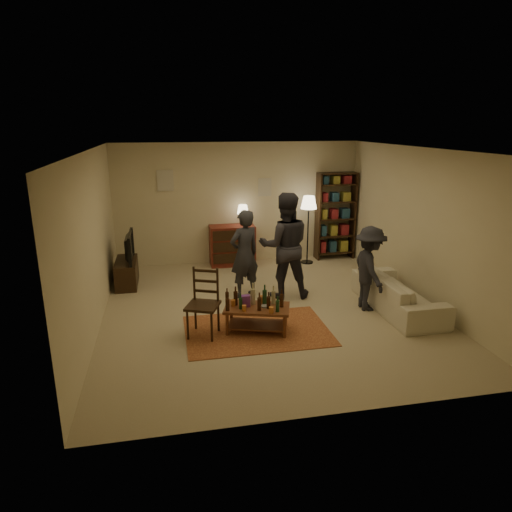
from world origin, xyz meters
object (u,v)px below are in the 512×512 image
object	(u,v)px
coffee_table	(256,308)
floor_lamp	(309,207)
tv_stand	(127,266)
bookshelf	(335,215)
sofa	(398,292)
dining_chair	(204,300)
person_by_sofa	(369,269)
person_right	(285,246)
person_left	(244,254)
dresser	(233,244)

from	to	relation	value
coffee_table	floor_lamp	size ratio (longest dim) A/B	0.71
tv_stand	bookshelf	size ratio (longest dim) A/B	0.52
bookshelf	sofa	distance (m)	3.26
dining_chair	person_by_sofa	bearing A→B (deg)	30.85
coffee_table	sofa	world-z (taller)	coffee_table
coffee_table	bookshelf	size ratio (longest dim) A/B	0.54
floor_lamp	person_right	xyz separation A→B (m)	(-1.05, -1.91, -0.33)
person_left	dresser	bearing A→B (deg)	-115.03
dresser	sofa	distance (m)	3.93
dining_chair	dresser	xyz separation A→B (m)	(0.95, 3.42, -0.08)
coffee_table	floor_lamp	world-z (taller)	floor_lamp
bookshelf	floor_lamp	size ratio (longest dim) A/B	1.31
bookshelf	person_left	world-z (taller)	bookshelf
floor_lamp	bookshelf	bearing A→B (deg)	20.31
person_left	tv_stand	bearing A→B (deg)	-48.86
tv_stand	bookshelf	bearing A→B (deg)	11.80
coffee_table	person_by_sofa	distance (m)	2.14
floor_lamp	person_by_sofa	bearing A→B (deg)	-85.86
floor_lamp	coffee_table	bearing A→B (deg)	-119.61
dining_chair	bookshelf	bearing A→B (deg)	68.07
dining_chair	tv_stand	distance (m)	2.83
tv_stand	person_right	distance (m)	3.18
tv_stand	person_by_sofa	world-z (taller)	person_by_sofa
dining_chair	floor_lamp	xyz separation A→B (m)	(2.64, 3.21, 0.75)
floor_lamp	sofa	distance (m)	3.15
sofa	coffee_table	bearing A→B (deg)	98.05
dining_chair	dresser	distance (m)	3.55
coffee_table	dresser	size ratio (longest dim) A/B	0.81
person_by_sofa	tv_stand	bearing A→B (deg)	66.95
person_right	dresser	bearing A→B (deg)	-66.69
coffee_table	sofa	xyz separation A→B (m)	(2.56, 0.36, -0.07)
dresser	person_left	world-z (taller)	person_left
coffee_table	dresser	distance (m)	3.48
floor_lamp	person_right	size ratio (longest dim) A/B	0.80
dining_chair	person_by_sofa	xyz separation A→B (m)	(2.84, 0.43, 0.17)
dresser	bookshelf	bearing A→B (deg)	1.57
tv_stand	person_by_sofa	distance (m)	4.65
coffee_table	person_left	size ratio (longest dim) A/B	0.67
floor_lamp	person_by_sofa	size ratio (longest dim) A/B	1.06
dresser	person_left	size ratio (longest dim) A/B	0.84
dresser	floor_lamp	xyz separation A→B (m)	(1.69, -0.21, 0.82)
bookshelf	person_right	bearing A→B (deg)	-129.49
sofa	dresser	bearing A→B (deg)	37.54
dresser	coffee_table	bearing A→B (deg)	-92.71
bookshelf	person_by_sofa	size ratio (longest dim) A/B	1.39
tv_stand	dresser	size ratio (longest dim) A/B	0.78
coffee_table	dining_chair	xyz separation A→B (m)	(-0.79, 0.06, 0.18)
tv_stand	person_by_sofa	bearing A→B (deg)	-26.62
person_left	person_by_sofa	bearing A→B (deg)	130.10
dining_chair	person_right	distance (m)	2.09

